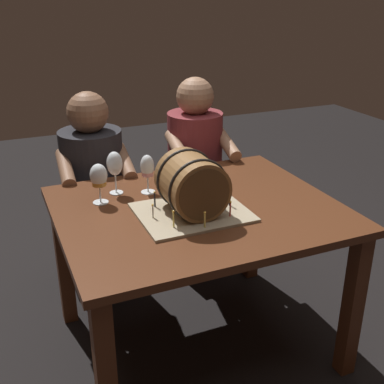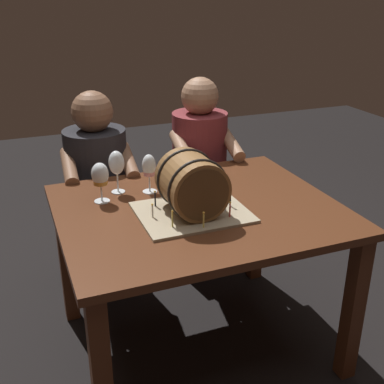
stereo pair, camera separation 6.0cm
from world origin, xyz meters
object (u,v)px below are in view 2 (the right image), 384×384
(barrel_cake, at_px, (192,187))
(person_seated_left, at_px, (99,199))
(dining_table, at_px, (198,229))
(person_seated_right, at_px, (200,183))
(wine_glass_empty, at_px, (116,164))
(wine_glass_amber, at_px, (100,176))
(wine_glass_white, at_px, (194,162))
(wine_glass_rose, at_px, (149,167))

(barrel_cake, relative_size, person_seated_left, 0.40)
(dining_table, height_order, person_seated_right, person_seated_right)
(person_seated_left, bearing_deg, wine_glass_empty, -87.86)
(wine_glass_amber, distance_m, person_seated_right, 0.93)
(person_seated_right, bearing_deg, barrel_cake, -114.40)
(dining_table, xyz_separation_m, person_seated_right, (0.31, 0.73, -0.10))
(wine_glass_empty, height_order, wine_glass_white, wine_glass_empty)
(barrel_cake, xyz_separation_m, wine_glass_white, (0.12, 0.29, -0.00))
(wine_glass_white, xyz_separation_m, person_seated_right, (0.23, 0.49, -0.33))
(wine_glass_empty, relative_size, person_seated_right, 0.17)
(barrel_cake, distance_m, wine_glass_rose, 0.31)
(dining_table, xyz_separation_m, wine_glass_white, (0.07, 0.24, 0.23))
(wine_glass_amber, bearing_deg, wine_glass_rose, 6.84)
(person_seated_left, bearing_deg, wine_glass_amber, -98.35)
(dining_table, relative_size, wine_glass_amber, 6.59)
(wine_glass_rose, xyz_separation_m, person_seated_left, (-0.16, 0.49, -0.34))
(wine_glass_rose, bearing_deg, wine_glass_amber, -173.16)
(wine_glass_empty, xyz_separation_m, person_seated_right, (0.60, 0.44, -0.35))
(wine_glass_white, bearing_deg, person_seated_left, 127.65)
(wine_glass_empty, bearing_deg, person_seated_right, 36.67)
(wine_glass_amber, bearing_deg, wine_glass_empty, 40.40)
(wine_glass_rose, distance_m, person_seated_right, 0.75)
(barrel_cake, xyz_separation_m, person_seated_left, (-0.26, 0.79, -0.34))
(wine_glass_rose, bearing_deg, barrel_cake, -71.24)
(wine_glass_amber, bearing_deg, wine_glass_white, 3.82)
(wine_glass_empty, xyz_separation_m, person_seated_left, (-0.02, 0.44, -0.36))
(dining_table, height_order, wine_glass_white, wine_glass_white)
(wine_glass_white, bearing_deg, barrel_cake, -112.96)
(barrel_cake, distance_m, person_seated_right, 0.93)
(wine_glass_rose, xyz_separation_m, person_seated_right, (0.46, 0.49, -0.33))
(dining_table, bearing_deg, wine_glass_empty, 135.16)
(dining_table, xyz_separation_m, wine_glass_amber, (-0.38, 0.21, 0.23))
(person_seated_left, height_order, person_seated_right, person_seated_right)
(barrel_cake, relative_size, wine_glass_rose, 2.48)
(dining_table, xyz_separation_m, person_seated_left, (-0.31, 0.73, -0.11))
(barrel_cake, relative_size, wine_glass_amber, 2.49)
(dining_table, bearing_deg, person_seated_right, 67.32)
(wine_glass_empty, distance_m, wine_glass_white, 0.37)
(wine_glass_empty, bearing_deg, wine_glass_amber, -139.60)
(wine_glass_empty, bearing_deg, dining_table, -44.84)
(dining_table, bearing_deg, wine_glass_rose, 122.40)
(dining_table, distance_m, wine_glass_empty, 0.48)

